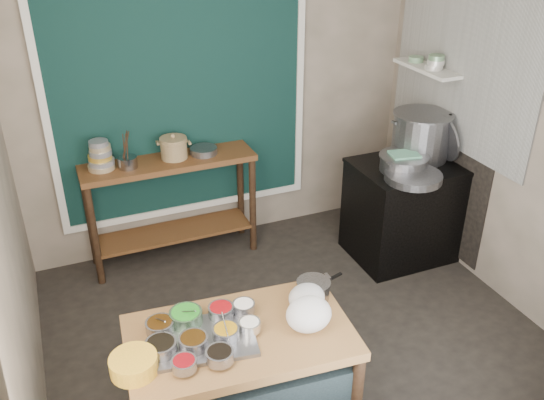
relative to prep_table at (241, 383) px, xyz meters
name	(u,v)px	position (x,y,z in m)	size (l,w,h in m)	color
floor	(290,327)	(0.65, 0.75, -0.39)	(3.50, 3.00, 0.02)	#2A2520
back_wall	(220,92)	(0.65, 2.26, 1.02)	(3.50, 0.02, 2.80)	gray
right_wall	(506,121)	(2.41, 0.75, 1.02)	(0.02, 3.00, 2.80)	gray
curtain_panel	(182,104)	(0.30, 2.22, 0.98)	(2.10, 0.02, 1.90)	black
curtain_frame	(182,104)	(0.30, 2.21, 0.98)	(2.22, 0.03, 2.02)	beige
tile_panel	(465,45)	(2.38, 1.30, 1.48)	(0.02, 1.70, 1.70)	#B2B2AA
soot_patch	(438,172)	(2.39, 1.40, 0.32)	(0.01, 1.30, 1.30)	black
wall_shelf	(427,68)	(2.28, 1.60, 1.23)	(0.22, 0.70, 0.03)	beige
prep_table	(241,383)	(0.00, 0.00, 0.00)	(1.25, 0.72, 0.75)	brown
back_counter	(173,210)	(0.10, 2.03, 0.10)	(1.45, 0.40, 0.95)	#533417
stove_block	(404,212)	(2.00, 1.30, 0.05)	(0.90, 0.68, 0.85)	black
stove_top	(410,166)	(2.00, 1.30, 0.49)	(0.92, 0.69, 0.03)	black
condiment_tray	(205,339)	(-0.20, 0.02, 0.39)	(0.54, 0.39, 0.02)	gray
condiment_bowls	(199,332)	(-0.22, 0.04, 0.43)	(0.66, 0.52, 0.07)	gray
yellow_basin	(134,364)	(-0.59, -0.07, 0.42)	(0.24, 0.24, 0.09)	gold
saucepan	(313,290)	(0.52, 0.13, 0.43)	(0.21, 0.21, 0.11)	gray
plastic_bag_a	(309,314)	(0.37, -0.11, 0.47)	(0.26, 0.22, 0.20)	white
plastic_bag_b	(307,298)	(0.43, 0.05, 0.46)	(0.22, 0.18, 0.16)	white
bowl_stack	(101,156)	(-0.43, 2.06, 0.68)	(0.21, 0.21, 0.24)	tan
utensil_cup	(128,162)	(-0.23, 2.00, 0.62)	(0.16, 0.16, 0.09)	gray
ceramic_crock	(174,149)	(0.16, 2.04, 0.66)	(0.24, 0.24, 0.16)	olive
wide_bowl	(204,151)	(0.41, 2.03, 0.60)	(0.23, 0.23, 0.06)	gray
stock_pot	(421,136)	(2.15, 1.40, 0.71)	(0.52, 0.52, 0.40)	gray
pot_lid	(445,138)	(2.31, 1.28, 0.71)	(0.41, 0.41, 0.02)	gray
steamer	(403,163)	(1.88, 1.23, 0.57)	(0.42, 0.42, 0.13)	gray
green_cloth	(404,154)	(1.88, 1.23, 0.65)	(0.23, 0.18, 0.02)	#61A98B
shallow_pan	(413,177)	(1.85, 1.04, 0.54)	(0.46, 0.46, 0.06)	gray
shelf_bowl_stack	(435,63)	(2.28, 1.50, 1.30)	(0.15, 0.15, 0.12)	silver
shelf_bowl_green	(416,59)	(2.28, 1.77, 1.26)	(0.13, 0.13, 0.05)	gray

